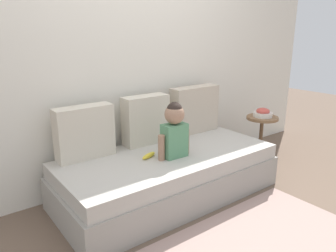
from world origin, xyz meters
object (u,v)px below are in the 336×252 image
side_table (262,127)px  throw_pillow_left (85,132)px  couch (168,175)px  throw_pillow_right (194,110)px  banana (149,155)px  fruit_bowl (263,113)px  toddler (174,129)px  throw_pillow_center (146,120)px

side_table → throw_pillow_left: bearing=171.5°
couch → throw_pillow_right: bearing=29.9°
couch → throw_pillow_right: throw_pillow_right is taller
throw_pillow_left → banana: (0.42, -0.33, -0.20)m
banana → fruit_bowl: (1.56, 0.03, 0.12)m
toddler → fruit_bowl: size_ratio=2.24×
couch → fruit_bowl: bearing=2.2°
throw_pillow_left → fruit_bowl: (1.98, -0.30, -0.08)m
throw_pillow_right → banana: throw_pillow_right is taller
throw_pillow_left → banana: bearing=-38.4°
throw_pillow_left → fruit_bowl: bearing=-8.5°
throw_pillow_center → toddler: 0.44m
couch → side_table: 1.38m
throw_pillow_left → toddler: size_ratio=1.02×
side_table → fruit_bowl: (0.00, -0.00, 0.16)m
fruit_bowl → toddler: bearing=-174.2°
throw_pillow_center → toddler: toddler is taller
side_table → throw_pillow_right: bearing=158.9°
throw_pillow_right → throw_pillow_center: bearing=180.0°
fruit_bowl → couch: bearing=-177.8°
couch → throw_pillow_left: throw_pillow_left is taller
side_table → throw_pillow_center: bearing=167.8°
couch → throw_pillow_center: bearing=90.0°
throw_pillow_center → fruit_bowl: 1.40m
banana → fruit_bowl: 1.57m
throw_pillow_left → couch: bearing=-29.9°
throw_pillow_right → toddler: size_ratio=1.16×
throw_pillow_right → couch: bearing=-150.1°
couch → throw_pillow_center: 0.56m
throw_pillow_center → toddler: size_ratio=0.96×
side_table → fruit_bowl: fruit_bowl is taller
throw_pillow_left → banana: 0.57m
throw_pillow_left → side_table: throw_pillow_left is taller
banana → side_table: 1.56m
banana → fruit_bowl: fruit_bowl is taller
throw_pillow_right → side_table: (0.76, -0.30, -0.26)m
throw_pillow_right → throw_pillow_left: bearing=180.0°
couch → side_table: bearing=2.2°
throw_pillow_left → throw_pillow_center: (0.61, 0.00, 0.01)m
side_table → fruit_bowl: 0.16m
toddler → banana: size_ratio=2.79×
couch → toddler: bearing=-91.7°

